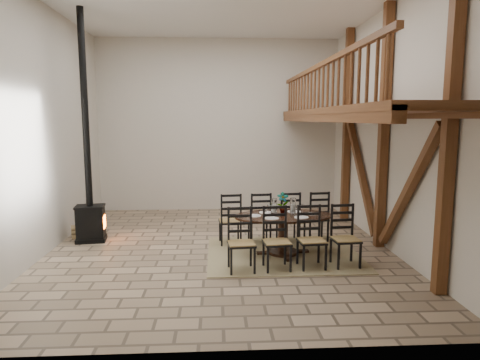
{
  "coord_description": "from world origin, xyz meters",
  "views": [
    {
      "loc": [
        -0.08,
        -8.68,
        2.7
      ],
      "look_at": [
        0.43,
        0.4,
        1.4
      ],
      "focal_mm": 32.0,
      "sensor_mm": 36.0,
      "label": 1
    }
  ],
  "objects": [
    {
      "name": "dining_table",
      "position": [
        1.25,
        -0.44,
        0.4
      ],
      "size": [
        2.58,
        2.36,
        1.26
      ],
      "rotation": [
        0.0,
        0.0,
        0.08
      ],
      "color": "black",
      "rests_on": "ground"
    },
    {
      "name": "wood_stove",
      "position": [
        -2.86,
        0.72,
        1.13
      ],
      "size": [
        0.68,
        0.56,
        5.0
      ],
      "rotation": [
        0.0,
        0.0,
        0.13
      ],
      "color": "black",
      "rests_on": "ground"
    },
    {
      "name": "log_stack",
      "position": [
        -3.23,
        0.97,
        0.15
      ],
      "size": [
        0.34,
        0.28,
        0.3
      ],
      "rotation": [
        0.0,
        0.0,
        0.35
      ],
      "color": "#9C7E57",
      "rests_on": "ground"
    },
    {
      "name": "log_basket",
      "position": [
        -3.12,
        1.89,
        0.2
      ],
      "size": [
        0.55,
        0.55,
        0.45
      ],
      "rotation": [
        0.0,
        0.0,
        0.31
      ],
      "color": "brown",
      "rests_on": "ground"
    },
    {
      "name": "room_shell",
      "position": [
        1.19,
        0.0,
        3.01
      ],
      "size": [
        7.02,
        8.02,
        5.01
      ],
      "color": "beige",
      "rests_on": "ground"
    },
    {
      "name": "rug",
      "position": [
        1.25,
        -0.44,
        0.01
      ],
      "size": [
        3.0,
        2.5,
        0.02
      ],
      "primitive_type": "cube",
      "color": "tan",
      "rests_on": "ground"
    },
    {
      "name": "ground",
      "position": [
        0.0,
        0.0,
        0.0
      ],
      "size": [
        8.0,
        8.0,
        0.0
      ],
      "primitive_type": "plane",
      "color": "tan",
      "rests_on": "ground"
    }
  ]
}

